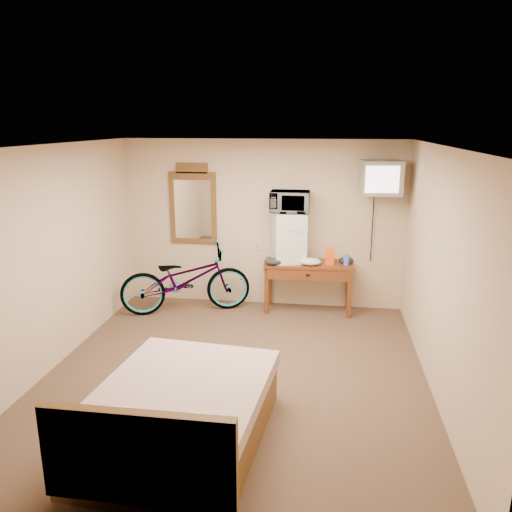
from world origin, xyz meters
The scene contains 13 objects.
room centered at (0.00, 0.00, 1.25)m, with size 4.60×4.64×2.50m.
desk centered at (0.71, 2.00, 0.62)m, with size 1.30×0.53×0.75m.
mini_fridge centered at (0.42, 2.06, 1.12)m, with size 0.54×0.53×0.73m.
microwave centered at (0.42, 2.06, 1.63)m, with size 0.55×0.37×0.31m, color white.
snack_bag centered at (1.02, 1.96, 0.87)m, with size 0.12×0.07×0.24m, color #F05015.
blue_cup centered at (1.25, 2.00, 0.82)m, with size 0.09×0.09×0.15m, color #4575EA.
cloth_cream centered at (0.74, 1.92, 0.80)m, with size 0.32×0.24×0.10m, color silver.
cloth_dark_a centered at (0.21, 1.85, 0.80)m, with size 0.26×0.19×0.10m, color black.
cloth_dark_b centered at (1.25, 2.06, 0.80)m, with size 0.22×0.18×0.10m, color black.
crt_television centered at (1.66, 2.02, 2.00)m, with size 0.57×0.62×0.46m.
wall_mirror centered at (-1.06, 2.27, 1.52)m, with size 0.72×0.04×1.22m.
bicycle centered at (-1.06, 1.76, 0.50)m, with size 0.66×1.90×1.00m, color black.
bed centered at (-0.25, -1.38, 0.30)m, with size 1.56×1.99×0.90m.
Camera 1 is at (0.94, -5.00, 2.73)m, focal length 35.00 mm.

